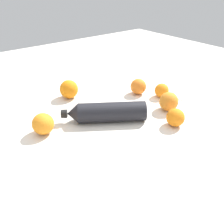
{
  "coord_description": "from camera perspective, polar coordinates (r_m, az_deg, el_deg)",
  "views": [
    {
      "loc": [
        0.49,
        0.53,
        0.46
      ],
      "look_at": [
        0.03,
        -0.05,
        0.04
      ],
      "focal_mm": 38.13,
      "sensor_mm": 36.0,
      "label": 1
    }
  ],
  "objects": [
    {
      "name": "orange_3",
      "position": [
        1.03,
        -10.29,
        5.4
      ],
      "size": [
        0.08,
        0.08,
        0.08
      ],
      "primitive_type": "sphere",
      "color": "orange",
      "rests_on": "ground_plane"
    },
    {
      "name": "orange_0",
      "position": [
        1.04,
        11.82,
        5.09
      ],
      "size": [
        0.06,
        0.06,
        0.06
      ],
      "primitive_type": "sphere",
      "color": "orange",
      "rests_on": "ground_plane"
    },
    {
      "name": "orange_5",
      "position": [
        1.06,
        6.32,
        6.1
      ],
      "size": [
        0.07,
        0.07,
        0.07
      ],
      "primitive_type": "sphere",
      "color": "orange",
      "rests_on": "ground_plane"
    },
    {
      "name": "ground_plane",
      "position": [
        0.85,
        3.82,
        -2.68
      ],
      "size": [
        2.4,
        2.4,
        0.0
      ],
      "primitive_type": "plane",
      "color": "silver"
    },
    {
      "name": "orange_1",
      "position": [
        0.94,
        13.44,
        2.46
      ],
      "size": [
        0.07,
        0.07,
        0.07
      ],
      "primitive_type": "sphere",
      "color": "orange",
      "rests_on": "ground_plane"
    },
    {
      "name": "orange_4",
      "position": [
        0.81,
        -16.21,
        -2.75
      ],
      "size": [
        0.07,
        0.07,
        0.07
      ],
      "primitive_type": "sphere",
      "color": "orange",
      "rests_on": "ground_plane"
    },
    {
      "name": "water_bottle",
      "position": [
        0.85,
        -1.45,
        -0.06
      ],
      "size": [
        0.28,
        0.21,
        0.07
      ],
      "rotation": [
        0.0,
        0.0,
        5.69
      ],
      "color": "black",
      "rests_on": "ground_plane"
    },
    {
      "name": "folded_napkin",
      "position": [
        1.13,
        17.63,
        4.76
      ],
      "size": [
        0.2,
        0.21,
        0.01
      ],
      "primitive_type": "cube",
      "rotation": [
        0.0,
        0.0,
        -0.57
      ],
      "color": "white",
      "rests_on": "ground_plane"
    },
    {
      "name": "orange_2",
      "position": [
        0.85,
        14.97,
        -1.29
      ],
      "size": [
        0.06,
        0.06,
        0.06
      ],
      "primitive_type": "sphere",
      "color": "orange",
      "rests_on": "ground_plane"
    }
  ]
}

